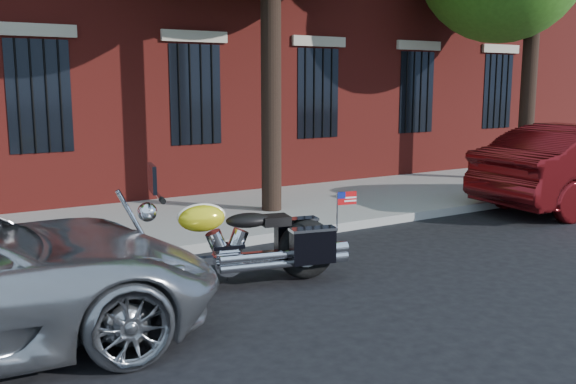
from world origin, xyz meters
TOP-DOWN VIEW (x-y plane):
  - ground at (0.00, 0.00)m, footprint 120.00×120.00m
  - curb at (0.00, 1.38)m, footprint 40.00×0.16m
  - sidewalk at (0.00, 3.26)m, footprint 40.00×3.60m
  - motorcycle at (-1.92, -0.34)m, footprint 2.91×1.28m

SIDE VIEW (x-z plane):
  - ground at x=0.00m, z-range 0.00..0.00m
  - curb at x=0.00m, z-range 0.00..0.15m
  - sidewalk at x=0.00m, z-range 0.00..0.15m
  - motorcycle at x=-1.92m, z-range -0.25..1.28m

